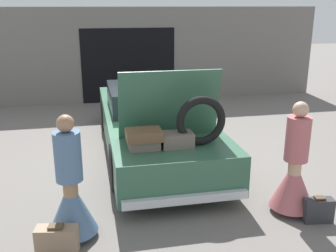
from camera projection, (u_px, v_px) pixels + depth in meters
The scene contains 7 objects.
ground_plane at pixel (154, 150), 8.05m from camera, with size 40.00×40.00×0.00m, color slate.
garage_wall_back at pixel (128, 56), 11.79m from camera, with size 12.00×0.14×2.80m.
car at pixel (153, 123), 7.86m from camera, with size 1.93×5.42×1.91m.
person_left at pixel (71, 196), 4.91m from camera, with size 0.63×0.63×1.63m.
person_right at pixel (294, 174), 5.52m from camera, with size 0.63×0.63×1.63m.
suitcase_beside_left_person at pixel (57, 240), 4.66m from camera, with size 0.52×0.29×0.38m.
suitcase_beside_right_person at pixel (318, 210), 5.36m from camera, with size 0.41×0.22×0.37m.
Camera 1 is at (-1.24, -7.44, 2.86)m, focal length 42.00 mm.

